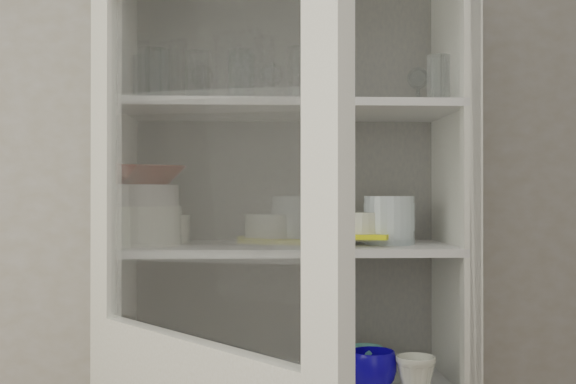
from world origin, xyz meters
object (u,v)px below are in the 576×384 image
(cream_bowl, at_px, (144,196))
(terracotta_bowl, at_px, (144,175))
(goblet_0, at_px, (202,86))
(plate_stack_front, at_px, (144,226))
(glass_platter, at_px, (358,241))
(mug_blue, at_px, (372,370))
(white_canister, at_px, (148,356))
(mug_white, at_px, (416,375))
(teal_jar, at_px, (333,360))
(plate_stack_back, at_px, (151,229))
(white_ramekin, at_px, (358,223))
(mug_teal, at_px, (365,363))
(goblet_3, at_px, (418,88))
(goblet_1, at_px, (272,85))
(pantry_cabinet, at_px, (287,350))
(measuring_cups, at_px, (185,380))
(grey_bowl_stack, at_px, (389,220))
(yellow_trivet, at_px, (358,235))
(goblet_2, at_px, (335,83))

(cream_bowl, xyz_separation_m, terracotta_bowl, (0.00, 0.00, 0.06))
(goblet_0, relative_size, plate_stack_front, 0.72)
(plate_stack_front, bearing_deg, glass_platter, 3.52)
(mug_blue, distance_m, white_canister, 0.65)
(mug_blue, distance_m, mug_white, 0.12)
(white_canister, bearing_deg, teal_jar, 0.60)
(plate_stack_back, height_order, terracotta_bowl, terracotta_bowl)
(glass_platter, xyz_separation_m, white_canister, (-0.62, 0.03, -0.34))
(goblet_0, xyz_separation_m, white_ramekin, (0.46, -0.11, -0.41))
(cream_bowl, height_order, mug_blue, cream_bowl)
(plate_stack_back, distance_m, mug_teal, 0.75)
(cream_bowl, relative_size, white_canister, 1.35)
(cream_bowl, relative_size, teal_jar, 1.76)
(goblet_3, bearing_deg, mug_blue, -130.01)
(cream_bowl, relative_size, terracotta_bowl, 0.87)
(mug_teal, bearing_deg, cream_bowl, -166.08)
(plate_stack_back, relative_size, white_ramekin, 1.65)
(goblet_0, bearing_deg, plate_stack_back, -171.02)
(terracotta_bowl, bearing_deg, goblet_0, 45.04)
(mug_white, height_order, teal_jar, teal_jar)
(terracotta_bowl, relative_size, glass_platter, 0.68)
(mug_blue, bearing_deg, plate_stack_front, 175.64)
(goblet_1, xyz_separation_m, white_ramekin, (0.25, -0.12, -0.42))
(plate_stack_front, bearing_deg, terracotta_bowl, 0.00)
(plate_stack_front, relative_size, cream_bowl, 1.09)
(mug_teal, relative_size, teal_jar, 0.95)
(goblet_1, height_order, mug_white, goblet_1)
(glass_platter, bearing_deg, goblet_3, 30.57)
(pantry_cabinet, height_order, goblet_0, pantry_cabinet)
(goblet_0, xyz_separation_m, mug_white, (0.60, -0.25, -0.82))
(goblet_1, xyz_separation_m, white_canister, (-0.37, -0.09, -0.81))
(mug_blue, height_order, white_canister, white_canister)
(plate_stack_front, relative_size, mug_blue, 1.54)
(goblet_1, xyz_separation_m, terracotta_bowl, (-0.37, -0.16, -0.28))
(terracotta_bowl, height_order, mug_blue, terracotta_bowl)
(goblet_3, bearing_deg, goblet_1, -179.95)
(goblet_0, bearing_deg, pantry_cabinet, -10.78)
(pantry_cabinet, relative_size, mug_teal, 20.13)
(goblet_0, xyz_separation_m, measuring_cups, (-0.03, -0.17, -0.86))
(white_canister, bearing_deg, grey_bowl_stack, -2.57)
(yellow_trivet, bearing_deg, mug_white, -45.81)
(goblet_2, distance_m, yellow_trivet, 0.48)
(plate_stack_front, relative_size, teal_jar, 1.92)
(terracotta_bowl, distance_m, white_canister, 0.53)
(yellow_trivet, xyz_separation_m, white_canister, (-0.62, 0.03, -0.35))
(mug_blue, bearing_deg, grey_bowl_stack, 54.18)
(white_ramekin, height_order, teal_jar, white_ramekin)
(white_ramekin, distance_m, mug_teal, 0.41)
(goblet_3, distance_m, measuring_cups, 1.12)
(goblet_2, bearing_deg, measuring_cups, -160.05)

